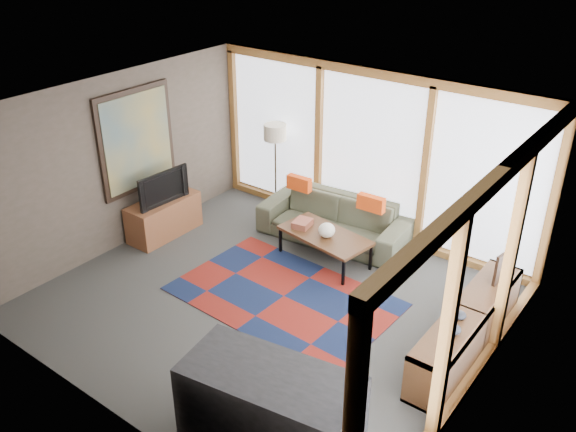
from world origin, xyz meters
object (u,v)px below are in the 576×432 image
Objects in this scene: tv_console at (164,217)px; bar_counter at (271,416)px; coffee_table at (324,247)px; bookshelf at (467,330)px; television at (160,186)px; floor_lamp at (275,167)px; sofa at (334,220)px.

tv_console is 0.73× the size of bar_counter.
bookshelf is at bearing -15.57° from coffee_table.
bookshelf is 2.01× the size of tv_console.
bookshelf is 2.71m from bar_counter.
television reaches higher than bar_counter.
coffee_table is 2.59m from tv_console.
floor_lamp is at bearing 118.54° from bar_counter.
tv_console is 1.31× the size of television.
tv_console is 4.69m from bar_counter.
sofa is 1.73× the size of coffee_table.
floor_lamp reaches higher than sofa.
sofa is 0.67m from coffee_table.
sofa is 2.97m from bookshelf.
television is 0.56× the size of bar_counter.
coffee_table is 3.61m from bar_counter.
floor_lamp is at bearing 160.90° from sofa.
bookshelf is at bearing -31.18° from sofa.
coffee_table is at bearing 18.84° from tv_console.
tv_console is (-4.88, -0.16, -0.00)m from bookshelf.
television is at bearing 140.50° from bar_counter.
floor_lamp reaches higher than bookshelf.
tv_console is at bearing -114.55° from floor_lamp.
coffee_table is 2.52m from bookshelf.
tv_console is (-2.21, -1.45, -0.04)m from sofa.
bookshelf is (2.43, -0.68, 0.08)m from coffee_table.
floor_lamp is 1.99m from television.
sofa is 1.43× the size of bar_counter.
floor_lamp is at bearing 65.45° from tv_console.
television is at bearing -177.65° from bookshelf.
bar_counter is (1.82, -3.85, 0.17)m from sofa.
sofa is 0.97× the size of bookshelf.
floor_lamp is 1.65× the size of television.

